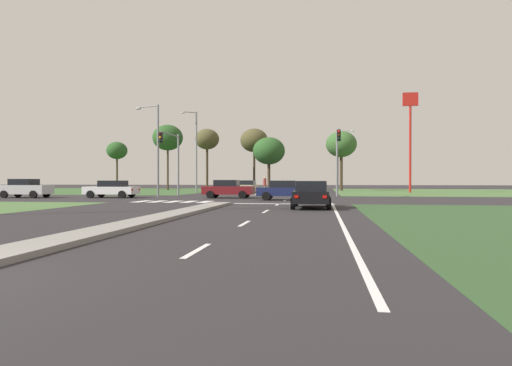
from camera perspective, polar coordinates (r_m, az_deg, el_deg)
name	(u,v)px	position (r m, az deg, el deg)	size (l,w,h in m)	color
ground_plane	(244,199)	(35.82, -1.59, -2.04)	(200.00, 200.00, 0.00)	#282628
grass_verge_far_left	(97,191)	(67.63, -19.61, -0.92)	(35.00, 35.00, 0.01)	#385B2D
grass_verge_far_right	(476,192)	(62.83, 26.23, -1.03)	(35.00, 35.00, 0.01)	#476B38
median_island_near	(158,218)	(17.43, -12.38, -4.39)	(1.20, 22.00, 0.14)	gray
median_island_far	(275,191)	(60.58, 2.47, -0.98)	(1.20, 36.00, 0.14)	gray
lane_dash_near	(197,251)	(9.76, -7.54, -8.54)	(0.14, 2.00, 0.01)	silver
lane_dash_second	(244,224)	(15.58, -1.49, -5.19)	(0.14, 2.00, 0.01)	silver
lane_dash_third	(266,211)	(21.49, 1.23, -3.65)	(0.14, 2.00, 0.01)	silver
lane_dash_fourth	(278,205)	(27.44, 2.77, -2.77)	(0.14, 2.00, 0.01)	silver
lane_dash_fifth	(285,200)	(33.41, 3.76, -2.21)	(0.14, 2.00, 0.01)	silver
edge_line_right	(340,220)	(17.34, 10.66, -4.63)	(0.14, 24.00, 0.01)	silver
stop_bar_near	(284,204)	(28.39, 3.56, -2.67)	(6.40, 0.50, 0.01)	silver
crosswalk_bar_near	(142,201)	(32.60, -14.35, -2.28)	(0.70, 2.80, 0.01)	silver
crosswalk_bar_second	(157,201)	(32.17, -12.46, -2.32)	(0.70, 2.80, 0.01)	silver
crosswalk_bar_third	(173,202)	(31.78, -10.52, -2.35)	(0.70, 2.80, 0.01)	silver
crosswalk_bar_fourth	(189,202)	(31.43, -8.53, -2.38)	(0.70, 2.80, 0.01)	silver
crosswalk_bar_fifth	(205,202)	(31.12, -6.50, -2.40)	(0.70, 2.80, 0.01)	silver
car_black_near	(311,194)	(24.33, 7.08, -1.41)	(2.04, 4.50, 1.47)	black
car_maroon_second	(228,189)	(37.59, -3.58, -0.74)	(4.26, 2.09, 1.52)	maroon
car_white_third	(112,189)	(39.97, -17.92, -0.72)	(4.42, 2.10, 1.47)	silver
car_navy_fourth	(285,190)	(33.78, 3.67, -0.90)	(4.21, 2.05, 1.48)	#161E47
car_beige_fifth	(248,186)	(52.55, -1.05, -0.44)	(2.03, 4.55, 1.47)	#BCAD8E
car_silver_sixth	(25,188)	(42.86, -27.36, -0.59)	(4.23, 1.98, 1.61)	#B7B7BC
traffic_signal_far_right	(338,151)	(40.41, 10.37, 4.05)	(0.32, 4.49, 6.00)	gray
traffic_signal_far_left	(172,152)	(42.41, -10.65, 3.90)	(0.32, 5.14, 5.96)	gray
street_lamp_second	(156,145)	(42.04, -12.67, 4.79)	(2.52, 0.86, 8.39)	gray
street_lamp_third	(195,148)	(53.96, -7.77, 4.46)	(1.77, 1.06, 9.68)	gray
street_lamp_fourth	(339,156)	(66.96, 10.60, 3.35)	(2.44, 1.28, 8.82)	gray
pedestrian_at_median	(265,183)	(47.86, 1.12, 0.00)	(0.34, 0.34, 1.74)	#9E8966
fastfood_pole_sign	(410,120)	(57.58, 19.08, 7.61)	(1.80, 0.40, 12.08)	red
treeline_near	(117,151)	(74.47, -17.32, 3.94)	(3.24, 3.24, 7.59)	#423323
treeline_second	(168,138)	(69.36, -11.20, 5.68)	(4.58, 4.58, 9.90)	#423323
treeline_third	(207,140)	(65.74, -6.26, 5.51)	(3.52, 3.52, 8.97)	#423323
treeline_fourth	(254,141)	(68.90, -0.24, 5.42)	(4.25, 4.25, 9.42)	#423323
treeline_fifth	(269,151)	(65.32, 1.66, 4.09)	(4.68, 4.68, 7.76)	#423323
treeline_sixth	(341,145)	(65.07, 10.83, 4.84)	(4.37, 4.37, 8.49)	#423323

